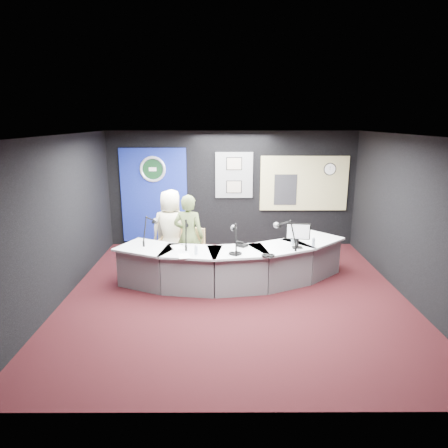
{
  "coord_description": "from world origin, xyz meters",
  "views": [
    {
      "loc": [
        -0.23,
        -6.63,
        3.04
      ],
      "look_at": [
        -0.2,
        0.8,
        1.1
      ],
      "focal_mm": 32.0,
      "sensor_mm": 36.0,
      "label": 1
    }
  ],
  "objects_px": {
    "armchair_right": "(189,254)",
    "person_man": "(171,230)",
    "armchair_left": "(172,248)",
    "broadcast_desk": "(232,264)",
    "person_woman": "(189,236)"
  },
  "relations": [
    {
      "from": "person_woman",
      "to": "person_man",
      "type": "bearing_deg",
      "value": -35.5
    },
    {
      "from": "armchair_right",
      "to": "person_man",
      "type": "relative_size",
      "value": 0.56
    },
    {
      "from": "broadcast_desk",
      "to": "armchair_left",
      "type": "xyz_separation_m",
      "value": [
        -1.24,
        0.76,
        0.08
      ]
    },
    {
      "from": "armchair_right",
      "to": "person_man",
      "type": "bearing_deg",
      "value": 155.72
    },
    {
      "from": "armchair_right",
      "to": "broadcast_desk",
      "type": "bearing_deg",
      "value": 3.19
    },
    {
      "from": "armchair_left",
      "to": "person_woman",
      "type": "bearing_deg",
      "value": -38.99
    },
    {
      "from": "armchair_left",
      "to": "broadcast_desk",
      "type": "bearing_deg",
      "value": -22.46
    },
    {
      "from": "armchair_right",
      "to": "armchair_left",
      "type": "bearing_deg",
      "value": 155.72
    },
    {
      "from": "armchair_left",
      "to": "person_man",
      "type": "relative_size",
      "value": 0.54
    },
    {
      "from": "armchair_left",
      "to": "armchair_right",
      "type": "xyz_separation_m",
      "value": [
        0.4,
        -0.45,
        0.02
      ]
    },
    {
      "from": "armchair_left",
      "to": "person_man",
      "type": "xyz_separation_m",
      "value": [
        0.0,
        0.0,
        0.39
      ]
    },
    {
      "from": "broadcast_desk",
      "to": "armchair_right",
      "type": "relative_size",
      "value": 4.75
    },
    {
      "from": "broadcast_desk",
      "to": "person_woman",
      "type": "height_order",
      "value": "person_woman"
    },
    {
      "from": "person_man",
      "to": "person_woman",
      "type": "distance_m",
      "value": 0.6
    },
    {
      "from": "broadcast_desk",
      "to": "person_man",
      "type": "xyz_separation_m",
      "value": [
        -1.24,
        0.76,
        0.47
      ]
    }
  ]
}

